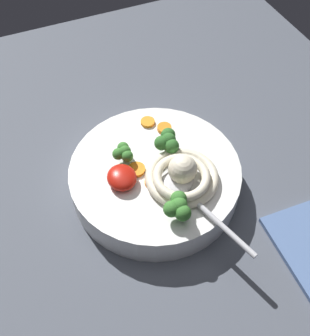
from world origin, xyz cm
name	(u,v)px	position (x,y,z in cm)	size (l,w,h in cm)	color
table_slab	(134,196)	(0.00, 0.00, 1.40)	(99.69, 99.69, 2.80)	#474C56
soup_bowl	(155,177)	(0.63, 3.42, 5.31)	(25.92, 25.92, 4.86)	white
noodle_pile	(182,175)	(4.48, 5.97, 9.14)	(11.84, 11.60, 4.76)	beige
soup_spoon	(182,190)	(6.29, 5.18, 8.46)	(17.44, 8.34, 1.60)	#B7B7BC
chili_sauce_dollop	(122,177)	(1.09, -1.98, 8.72)	(4.74, 4.27, 2.14)	#B2190F
broccoli_floret_beside_chili	(123,153)	(-2.69, -0.33, 9.39)	(3.50, 3.01, 2.77)	#7A9E60
broccoli_floret_right	(178,207)	(9.45, 2.97, 9.85)	(4.42, 3.81, 3.50)	#7A9E60
broccoli_floret_rear	(168,141)	(-1.73, 6.50, 9.85)	(4.42, 3.81, 3.50)	#7A9E60
carrot_slice_extra_a	(136,168)	(-0.23, 0.69, 7.93)	(2.65, 2.65, 0.56)	orange
carrot_slice_front	(148,122)	(-8.42, 6.03, 7.91)	(2.30, 2.30, 0.51)	orange
carrot_slice_extra_b	(152,182)	(3.11, 1.81, 7.97)	(2.03, 2.03, 0.63)	orange
carrot_slice_near_spoon	(164,128)	(-5.98, 7.92, 8.00)	(2.30, 2.30, 0.69)	orange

